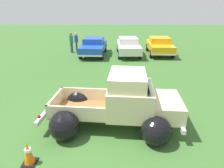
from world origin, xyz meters
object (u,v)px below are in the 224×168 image
(show_car_1, at_px, (128,46))
(spectator_0, at_px, (76,40))
(show_car_0, at_px, (94,46))
(vintage_pickup_truck, at_px, (122,105))
(lane_cone_0, at_px, (28,154))
(show_car_2, at_px, (159,45))
(lane_cone_1, at_px, (126,89))
(spectator_1, at_px, (71,41))

(show_car_1, relative_size, spectator_0, 2.78)
(show_car_0, relative_size, show_car_1, 0.99)
(show_car_0, distance_m, show_car_1, 2.93)
(show_car_0, height_order, spectator_0, spectator_0)
(vintage_pickup_truck, xyz_separation_m, show_car_1, (0.77, 10.71, 0.03))
(lane_cone_0, bearing_deg, show_car_2, 65.23)
(vintage_pickup_truck, height_order, lane_cone_1, vintage_pickup_truck)
(vintage_pickup_truck, bearing_deg, show_car_2, 76.31)
(show_car_0, distance_m, show_car_2, 5.64)
(vintage_pickup_truck, relative_size, lane_cone_1, 7.52)
(show_car_1, distance_m, spectator_0, 5.00)
(vintage_pickup_truck, bearing_deg, spectator_0, 111.77)
(show_car_0, distance_m, spectator_0, 2.51)
(spectator_0, relative_size, lane_cone_0, 2.62)
(vintage_pickup_truck, xyz_separation_m, spectator_0, (-3.97, 12.27, 0.18))
(show_car_2, bearing_deg, show_car_0, -83.57)
(vintage_pickup_truck, distance_m, lane_cone_0, 3.15)
(show_car_2, relative_size, lane_cone_0, 6.86)
(spectator_0, height_order, spectator_1, spectator_1)
(show_car_2, height_order, lane_cone_0, show_car_2)
(vintage_pickup_truck, relative_size, show_car_0, 1.05)
(show_car_0, xyz_separation_m, show_car_2, (5.62, 0.45, -0.00))
(spectator_0, bearing_deg, vintage_pickup_truck, 103.53)
(spectator_0, distance_m, lane_cone_0, 14.25)
(show_car_1, relative_size, lane_cone_1, 7.28)
(vintage_pickup_truck, distance_m, spectator_0, 12.90)
(show_car_1, bearing_deg, show_car_2, 93.88)
(show_car_2, height_order, spectator_0, spectator_0)
(spectator_1, bearing_deg, show_car_0, -58.95)
(lane_cone_1, bearing_deg, vintage_pickup_truck, -95.68)
(show_car_0, xyz_separation_m, lane_cone_1, (2.40, -8.09, -0.47))
(show_car_1, height_order, show_car_2, same)
(show_car_1, bearing_deg, vintage_pickup_truck, -6.33)
(show_car_0, xyz_separation_m, lane_cone_0, (-0.33, -12.44, -0.47))
(lane_cone_1, bearing_deg, show_car_2, 69.32)
(show_car_1, xyz_separation_m, spectator_0, (-4.74, 1.56, 0.16))
(show_car_0, distance_m, lane_cone_0, 12.45)
(spectator_1, relative_size, lane_cone_0, 2.80)
(show_car_0, bearing_deg, spectator_0, -131.52)
(vintage_pickup_truck, bearing_deg, show_car_0, 105.35)
(show_car_2, bearing_deg, show_car_1, -82.09)
(lane_cone_0, bearing_deg, show_car_1, 75.54)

